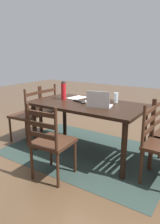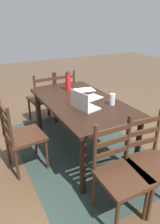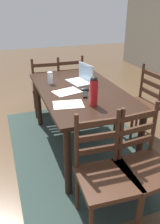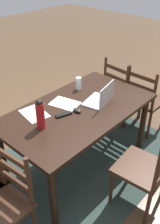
{
  "view_description": "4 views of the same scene",
  "coord_description": "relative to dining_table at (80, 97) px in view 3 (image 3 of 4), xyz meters",
  "views": [
    {
      "loc": [
        -1.61,
        2.61,
        1.48
      ],
      "look_at": [
        0.05,
        0.13,
        0.67
      ],
      "focal_mm": 34.44,
      "sensor_mm": 36.0,
      "label": 1
    },
    {
      "loc": [
        -2.27,
        1.23,
        1.79
      ],
      "look_at": [
        0.13,
        -0.05,
        0.55
      ],
      "focal_mm": 33.26,
      "sensor_mm": 36.0,
      "label": 2
    },
    {
      "loc": [
        2.38,
        -0.85,
        1.71
      ],
      "look_at": [
        -0.01,
        0.0,
        0.47
      ],
      "focal_mm": 37.12,
      "sensor_mm": 36.0,
      "label": 3
    },
    {
      "loc": [
        1.67,
        1.53,
        2.2
      ],
      "look_at": [
        -0.09,
        -0.06,
        0.66
      ],
      "focal_mm": 41.52,
      "sensor_mm": 36.0,
      "label": 4
    }
  ],
  "objects": [
    {
      "name": "tv_remote",
      "position": [
        0.2,
        -0.01,
        0.1
      ],
      "size": [
        0.18,
        0.1,
        0.02
      ],
      "primitive_type": "cube",
      "rotation": [
        0.0,
        0.0,
        1.24
      ],
      "color": "black",
      "rests_on": "dining_table"
    },
    {
      "name": "chair_right_far",
      "position": [
        1.11,
        0.18,
        -0.22
      ],
      "size": [
        0.48,
        0.48,
        0.95
      ],
      "color": "#3D2316",
      "rests_on": "ground"
    },
    {
      "name": "chair_far_head",
      "position": [
        -0.0,
        0.83,
        -0.22
      ],
      "size": [
        0.47,
        0.47,
        0.95
      ],
      "color": "#3D2316",
      "rests_on": "ground"
    },
    {
      "name": "chair_right_near",
      "position": [
        1.11,
        -0.18,
        -0.22
      ],
      "size": [
        0.47,
        0.47,
        0.95
      ],
      "color": "#3D2316",
      "rests_on": "ground"
    },
    {
      "name": "paper_stack_right",
      "position": [
        0.37,
        -0.26,
        0.1
      ],
      "size": [
        0.26,
        0.33,
        0.0
      ],
      "primitive_type": "cube",
      "rotation": [
        0.0,
        0.0,
        -0.17
      ],
      "color": "white",
      "rests_on": "dining_table"
    },
    {
      "name": "area_rug",
      "position": [
        0.0,
        0.0,
        -0.68
      ],
      "size": [
        2.45,
        1.68,
        0.01
      ],
      "primitive_type": "cube",
      "color": "#283833",
      "rests_on": "ground"
    },
    {
      "name": "drinking_glass",
      "position": [
        -0.31,
        -0.28,
        0.17
      ],
      "size": [
        0.07,
        0.07,
        0.15
      ],
      "primitive_type": "cylinder",
      "color": "silver",
      "rests_on": "dining_table"
    },
    {
      "name": "dining_table",
      "position": [
        0.0,
        0.0,
        0.0
      ],
      "size": [
        1.64,
        0.92,
        0.78
      ],
      "color": "black",
      "rests_on": "ground"
    },
    {
      "name": "water_bottle",
      "position": [
        0.47,
        -0.03,
        0.25
      ],
      "size": [
        0.08,
        0.08,
        0.29
      ],
      "color": "red",
      "rests_on": "dining_table"
    },
    {
      "name": "ground_plane",
      "position": [
        0.0,
        0.0,
        -0.68
      ],
      "size": [
        14.0,
        14.0,
        0.0
      ],
      "primitive_type": "plane",
      "color": "brown"
    },
    {
      "name": "chair_left_near",
      "position": [
        -1.11,
        -0.19,
        -0.22
      ],
      "size": [
        0.48,
        0.48,
        0.95
      ],
      "color": "#3D2316",
      "rests_on": "ground"
    },
    {
      "name": "chair_left_far",
      "position": [
        -1.11,
        0.18,
        -0.22
      ],
      "size": [
        0.45,
        0.45,
        0.95
      ],
      "color": "#3D2316",
      "rests_on": "ground"
    },
    {
      "name": "computer_mouse",
      "position": [
        0.06,
        0.04,
        0.11
      ],
      "size": [
        0.07,
        0.1,
        0.03
      ],
      "primitive_type": "ellipsoid",
      "rotation": [
        0.0,
        0.0,
        -0.07
      ],
      "color": "black",
      "rests_on": "dining_table"
    },
    {
      "name": "laptop",
      "position": [
        -0.24,
        0.11,
        0.15
      ],
      "size": [
        0.36,
        0.28,
        0.23
      ],
      "color": "silver",
      "rests_on": "dining_table"
    },
    {
      "name": "paper_stack_left",
      "position": [
        0.03,
        -0.17,
        0.1
      ],
      "size": [
        0.27,
        0.34,
        0.0
      ],
      "primitive_type": "cube",
      "rotation": [
        0.0,
        0.0,
        0.24
      ],
      "color": "white",
      "rests_on": "dining_table"
    }
  ]
}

